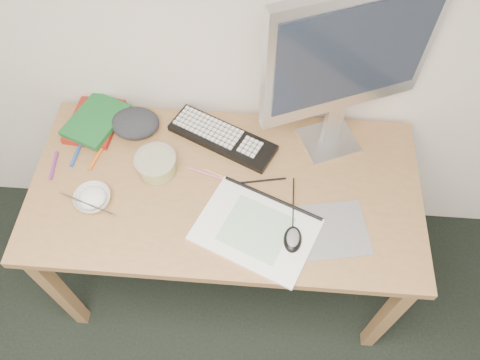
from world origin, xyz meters
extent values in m
cube|color=#A3754B|center=(-0.44, 1.13, 0.36)|extent=(0.05, 0.05, 0.71)
cube|color=#A3754B|center=(0.86, 1.13, 0.36)|extent=(0.05, 0.05, 0.71)
cube|color=#A3754B|center=(-0.44, 1.73, 0.36)|extent=(0.05, 0.05, 0.71)
cube|color=#A3754B|center=(0.86, 1.73, 0.36)|extent=(0.05, 0.05, 0.71)
cube|color=#A3754B|center=(0.21, 1.43, 0.73)|extent=(1.40, 0.70, 0.03)
cube|color=gray|center=(0.59, 1.29, 0.75)|extent=(0.27, 0.25, 0.00)
cube|color=white|center=(0.33, 1.27, 0.76)|extent=(0.47, 0.41, 0.01)
cube|color=black|center=(0.18, 1.64, 0.76)|extent=(0.43, 0.30, 0.02)
cube|color=silver|center=(0.58, 1.67, 0.75)|extent=(0.25, 0.24, 0.01)
cube|color=silver|center=(0.58, 1.67, 0.85)|extent=(0.07, 0.05, 0.19)
cube|color=silver|center=(0.58, 1.67, 1.18)|extent=(0.54, 0.26, 0.46)
cube|color=black|center=(0.58, 1.67, 1.19)|extent=(0.47, 0.21, 0.36)
ellipsoid|color=black|center=(0.45, 1.23, 0.78)|extent=(0.07, 0.10, 0.03)
imported|color=white|center=(-0.24, 1.33, 0.77)|extent=(0.16, 0.16, 0.04)
cylinder|color=#AEAEB0|center=(-0.25, 1.30, 0.79)|extent=(0.21, 0.08, 0.02)
cylinder|color=gold|center=(-0.04, 1.48, 0.79)|extent=(0.19, 0.19, 0.07)
cube|color=maroon|center=(-0.33, 1.68, 0.76)|extent=(0.20, 0.25, 0.02)
cube|color=#186129|center=(-0.31, 1.67, 0.78)|extent=(0.25, 0.28, 0.02)
ellipsoid|color=#212328|center=(-0.16, 1.67, 0.78)|extent=(0.18, 0.16, 0.06)
cylinder|color=#CF6797|center=(0.16, 1.47, 0.75)|extent=(0.19, 0.06, 0.01)
cylinder|color=tan|center=(0.21, 1.46, 0.75)|extent=(0.17, 0.07, 0.01)
cylinder|color=black|center=(0.33, 1.46, 0.75)|extent=(0.19, 0.04, 0.01)
cylinder|color=#204BB1|center=(-0.36, 1.54, 0.76)|extent=(0.02, 0.13, 0.01)
cylinder|color=orange|center=(-0.28, 1.53, 0.76)|extent=(0.05, 0.14, 0.01)
cylinder|color=#77268E|center=(-0.43, 1.47, 0.76)|extent=(0.02, 0.12, 0.01)
camera|label=1|loc=(0.33, 0.55, 2.17)|focal=35.00mm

